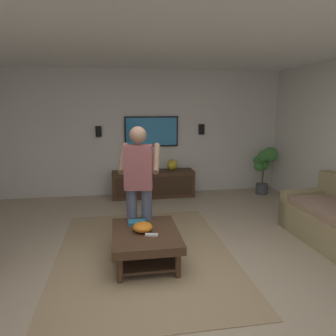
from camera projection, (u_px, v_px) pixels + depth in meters
ground_plane at (169, 283)px, 3.37m from camera, size 8.49×8.49×0.00m
wall_back_tv at (141, 133)px, 6.58m from camera, size 0.10×6.24×2.63m
ceiling_slab at (170, 19)px, 2.83m from camera, size 7.28×6.24×0.10m
area_rug at (145, 254)px, 4.02m from camera, size 2.97×2.22×0.01m
coffee_table at (146, 239)px, 3.77m from camera, size 1.00×0.80×0.40m
media_console at (153, 184)px, 6.50m from camera, size 0.45×1.70×0.55m
tv at (151, 131)px, 6.51m from camera, size 0.05×1.13×0.63m
person_standing at (139, 180)px, 4.07m from camera, size 0.60×0.61×1.64m
potted_plant_tall at (264, 164)px, 6.65m from camera, size 0.47×0.46×1.03m
bowl at (143, 227)px, 3.74m from camera, size 0.24×0.24×0.11m
remote_white at (152, 235)px, 3.62m from camera, size 0.08×0.16×0.02m
remote_black at (146, 229)px, 3.78m from camera, size 0.15×0.06×0.02m
book at (137, 222)px, 3.99m from camera, size 0.17×0.23×0.04m
vase_round at (172, 165)px, 6.53m from camera, size 0.22×0.22×0.22m
wall_speaker_left at (202, 129)px, 6.69m from camera, size 0.06×0.12×0.22m
wall_speaker_right at (99, 131)px, 6.35m from camera, size 0.06×0.12×0.22m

